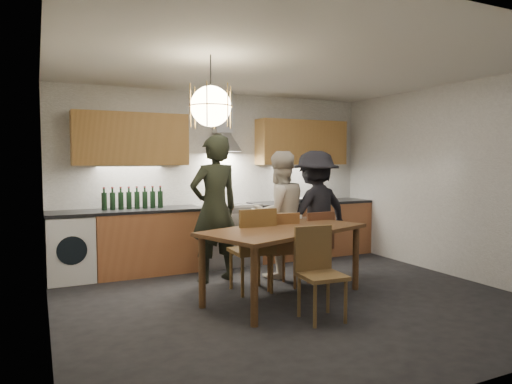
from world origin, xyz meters
name	(u,v)px	position (x,y,z in m)	size (l,w,h in m)	color
ground	(292,299)	(0.00, 0.00, 0.00)	(5.00, 5.00, 0.00)	black
room_shell	(293,148)	(0.00, 0.00, 1.71)	(5.02, 4.52, 2.61)	white
counter_run	(229,234)	(0.02, 1.95, 0.45)	(5.00, 0.62, 0.90)	#C57A4B
range_stove	(227,235)	(0.00, 1.94, 0.44)	(0.90, 0.60, 0.92)	silver
wall_fixtures	(224,140)	(0.00, 2.07, 1.87)	(4.30, 0.54, 1.10)	#BA8847
pendant_lamp	(211,106)	(-1.00, -0.10, 2.10)	(0.43, 0.43, 0.70)	black
dining_table	(284,236)	(-0.06, 0.09, 0.71)	(2.12, 1.54, 0.81)	brown
chair_back_left	(254,245)	(-0.29, 0.40, 0.58)	(0.47, 0.47, 1.01)	brown
chair_back_mid	(279,245)	(0.08, 0.45, 0.54)	(0.46, 0.46, 0.94)	brown
chair_back_right	(316,241)	(0.69, 0.58, 0.52)	(0.42, 0.42, 0.91)	brown
chair_front	(318,266)	(-0.07, -0.62, 0.52)	(0.44, 0.44, 0.91)	brown
person_left	(215,209)	(-0.51, 1.13, 0.95)	(0.69, 0.45, 1.89)	black
person_mid	(279,214)	(0.36, 0.97, 0.85)	(0.82, 0.64, 1.69)	beige
person_right	(315,212)	(0.92, 0.95, 0.85)	(1.10, 0.63, 1.70)	black
mixing_bowl	(298,200)	(1.20, 1.90, 0.93)	(0.27, 0.27, 0.07)	silver
stock_pot	(318,196)	(1.63, 1.96, 0.97)	(0.20, 0.20, 0.14)	silver
wine_bottles	(133,198)	(-1.38, 1.99, 1.05)	(0.83, 0.07, 0.31)	black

